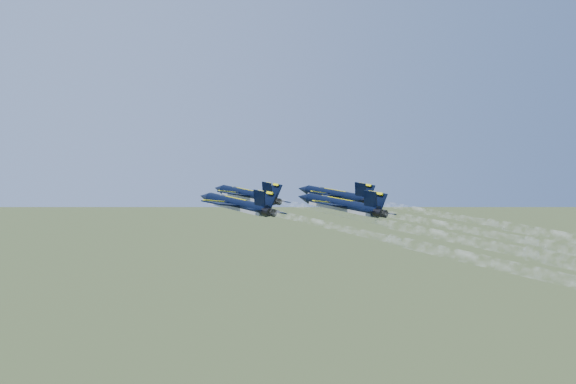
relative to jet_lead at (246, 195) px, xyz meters
name	(u,v)px	position (x,y,z in m)	size (l,w,h in m)	color
jet_lead	(246,195)	(0.00, 0.00, 0.00)	(12.93, 17.77, 4.31)	black
jet_left	(236,204)	(-6.39, -13.87, 0.00)	(12.93, 17.77, 4.31)	black
jet_right	(335,195)	(13.97, -6.97, 0.00)	(12.93, 17.77, 4.31)	black
jet_slot	(340,205)	(7.93, -20.83, 0.00)	(12.93, 17.77, 4.31)	black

